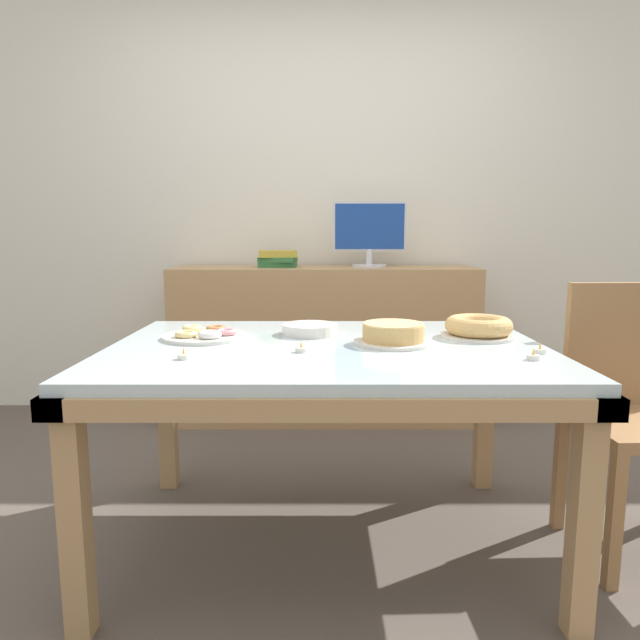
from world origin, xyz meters
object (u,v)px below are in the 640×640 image
(cake_chocolate_round, at_px, (394,334))
(plate_stack, at_px, (311,329))
(computer_monitor, at_px, (371,235))
(book_stack, at_px, (279,259))
(pastry_platter, at_px, (206,335))
(chair, at_px, (635,404))
(tealight_right_edge, at_px, (541,351))
(tealight_near_front, at_px, (535,357))
(tealight_near_cakes, at_px, (185,356))
(tealight_centre, at_px, (303,349))
(cake_golden_bundt, at_px, (480,327))

(cake_chocolate_round, height_order, plate_stack, cake_chocolate_round)
(computer_monitor, xyz_separation_m, book_stack, (-0.54, 0.00, -0.14))
(computer_monitor, height_order, book_stack, computer_monitor)
(pastry_platter, relative_size, plate_stack, 1.45)
(chair, relative_size, tealight_right_edge, 23.50)
(tealight_near_front, distance_m, tealight_near_cakes, 1.06)
(tealight_right_edge, bearing_deg, book_stack, 121.10)
(tealight_right_edge, height_order, tealight_near_front, same)
(tealight_right_edge, bearing_deg, tealight_centre, 178.37)
(chair, xyz_separation_m, tealight_near_cakes, (-1.52, -0.24, 0.22))
(chair, relative_size, tealight_centre, 23.50)
(tealight_centre, height_order, tealight_near_cakes, same)
(plate_stack, bearing_deg, chair, -9.48)
(computer_monitor, bearing_deg, tealight_centre, -102.66)
(computer_monitor, bearing_deg, cake_golden_bundt, -77.13)
(chair, relative_size, book_stack, 4.03)
(tealight_right_edge, distance_m, tealight_centre, 0.76)
(chair, distance_m, cake_golden_bundt, 0.59)
(chair, relative_size, computer_monitor, 2.22)
(tealight_near_front, bearing_deg, tealight_near_cakes, 179.45)
(computer_monitor, distance_m, tealight_right_edge, 1.66)
(chair, height_order, cake_golden_bundt, chair)
(computer_monitor, relative_size, cake_golden_bundt, 1.58)
(computer_monitor, bearing_deg, pastry_platter, -118.42)
(tealight_right_edge, bearing_deg, plate_stack, 154.98)
(chair, distance_m, pastry_platter, 1.54)
(tealight_near_cakes, bearing_deg, tealight_near_front, -0.55)
(plate_stack, relative_size, tealight_centre, 5.25)
(pastry_platter, bearing_deg, tealight_centre, -34.04)
(plate_stack, bearing_deg, tealight_centre, -93.91)
(computer_monitor, xyz_separation_m, tealight_near_cakes, (-0.70, -1.65, -0.36))
(tealight_centre, height_order, tealight_near_front, same)
(cake_chocolate_round, height_order, pastry_platter, cake_chocolate_round)
(cake_golden_bundt, xyz_separation_m, plate_stack, (-0.62, 0.06, -0.02))
(chair, bearing_deg, pastry_platter, 175.88)
(chair, bearing_deg, computer_monitor, 119.88)
(book_stack, bearing_deg, tealight_near_cakes, -95.77)
(plate_stack, bearing_deg, pastry_platter, -168.05)
(cake_golden_bundt, height_order, pastry_platter, cake_golden_bundt)
(tealight_centre, bearing_deg, tealight_near_cakes, -163.86)
(pastry_platter, height_order, tealight_near_front, pastry_platter)
(book_stack, relative_size, pastry_platter, 0.77)
(tealight_centre, relative_size, tealight_near_cakes, 1.00)
(cake_chocolate_round, bearing_deg, tealight_centre, -156.10)
(chair, xyz_separation_m, computer_monitor, (-0.81, 1.42, 0.58))
(cake_golden_bundt, height_order, tealight_right_edge, cake_golden_bundt)
(book_stack, xyz_separation_m, cake_golden_bundt, (0.83, -1.29, -0.19))
(cake_golden_bundt, distance_m, tealight_centre, 0.69)
(cake_chocolate_round, xyz_separation_m, cake_golden_bundt, (0.33, 0.12, 0.00))
(tealight_centre, xyz_separation_m, tealight_near_cakes, (-0.35, -0.10, 0.00))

